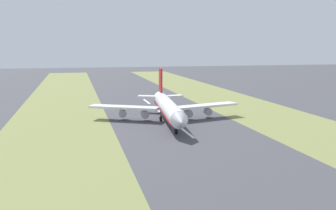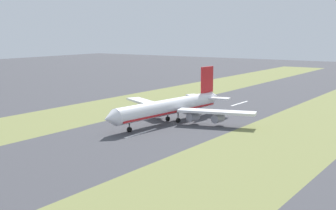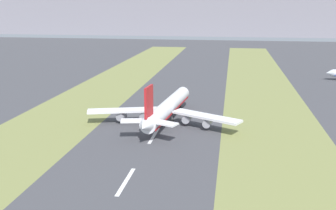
{
  "view_description": "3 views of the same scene",
  "coord_description": "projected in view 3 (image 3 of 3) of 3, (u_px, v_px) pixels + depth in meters",
  "views": [
    {
      "loc": [
        38.05,
        152.01,
        30.75
      ],
      "look_at": [
        2.14,
        1.09,
        7.0
      ],
      "focal_mm": 42.0,
      "sensor_mm": 36.0,
      "label": 1
    },
    {
      "loc": [
        -95.89,
        148.11,
        35.28
      ],
      "look_at": [
        2.14,
        1.09,
        7.0
      ],
      "focal_mm": 50.0,
      "sensor_mm": 36.0,
      "label": 2
    },
    {
      "loc": [
        27.91,
        -156.51,
        47.79
      ],
      "look_at": [
        2.14,
        1.09,
        7.0
      ],
      "focal_mm": 42.0,
      "sensor_mm": 36.0,
      "label": 3
    }
  ],
  "objects": [
    {
      "name": "centreline_dash_far",
      "position": [
        170.0,
        109.0,
        186.01
      ],
      "size": [
        1.2,
        18.0,
        0.01
      ],
      "primitive_type": "cube",
      "color": "silver",
      "rests_on": "ground"
    },
    {
      "name": "centreline_dash_near",
      "position": [
        126.0,
        181.0,
        109.51
      ],
      "size": [
        1.2,
        18.0,
        0.01
      ],
      "primitive_type": "cube",
      "color": "silver",
      "rests_on": "ground"
    },
    {
      "name": "ground_plane",
      "position": [
        163.0,
        121.0,
        165.84
      ],
      "size": [
        800.0,
        800.0,
        0.0
      ],
      "primitive_type": "plane",
      "color": "#424247"
    },
    {
      "name": "centreline_dash_mid",
      "position": [
        154.0,
        136.0,
        147.76
      ],
      "size": [
        1.2,
        18.0,
        0.01
      ],
      "primitive_type": "cube",
      "color": "silver",
      "rests_on": "ground"
    },
    {
      "name": "grass_median_east",
      "position": [
        272.0,
        127.0,
        158.81
      ],
      "size": [
        40.0,
        600.0,
        0.01
      ],
      "primitive_type": "cube",
      "color": "olive",
      "rests_on": "ground"
    },
    {
      "name": "airplane_main_jet",
      "position": [
        167.0,
        108.0,
        163.28
      ],
      "size": [
        63.81,
        67.21,
        20.2
      ],
      "color": "white",
      "rests_on": "ground"
    },
    {
      "name": "mountain_ridge",
      "position": [
        217.0,
        9.0,
        652.98
      ],
      "size": [
        800.0,
        120.0,
        81.53
      ],
      "primitive_type": "cube",
      "color": "gray",
      "rests_on": "ground"
    },
    {
      "name": "grass_median_west",
      "position": [
        62.0,
        117.0,
        172.88
      ],
      "size": [
        40.0,
        600.0,
        0.01
      ],
      "primitive_type": "cube",
      "color": "olive",
      "rests_on": "ground"
    }
  ]
}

